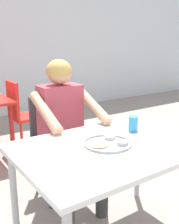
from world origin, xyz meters
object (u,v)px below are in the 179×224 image
object	(u,v)px
table_foreground	(116,154)
diner_foreground	(65,122)
chair_red_right	(22,112)
drinking_cup	(133,123)
chair_foreground	(54,139)
thali_tray	(108,143)

from	to	relation	value
table_foreground	diner_foreground	xyz separation A→B (m)	(-0.01, 0.62, 0.06)
diner_foreground	chair_red_right	size ratio (longest dim) A/B	1.36
drinking_cup	diner_foreground	size ratio (longest dim) A/B	0.09
chair_foreground	thali_tray	bearing A→B (deg)	-93.88
table_foreground	chair_foreground	bearing A→B (deg)	90.21
diner_foreground	chair_foreground	bearing A→B (deg)	88.04
thali_tray	diner_foreground	world-z (taller)	diner_foreground
drinking_cup	diner_foreground	distance (m)	0.57
thali_tray	chair_red_right	size ratio (longest dim) A/B	0.33
chair_red_right	table_foreground	bearing A→B (deg)	-93.46
table_foreground	chair_red_right	xyz separation A→B (m)	(0.12, 1.94, -0.15)
chair_red_right	diner_foreground	bearing A→B (deg)	-95.51
table_foreground	drinking_cup	world-z (taller)	drinking_cup
drinking_cup	thali_tray	bearing A→B (deg)	-162.11
chair_foreground	diner_foreground	size ratio (longest dim) A/B	0.73
drinking_cup	table_foreground	bearing A→B (deg)	-155.91
chair_foreground	chair_red_right	world-z (taller)	chair_red_right
table_foreground	drinking_cup	xyz separation A→B (m)	(0.24, 0.11, 0.13)
thali_tray	chair_foreground	bearing A→B (deg)	86.12
chair_foreground	chair_red_right	bearing A→B (deg)	83.78
drinking_cup	diner_foreground	bearing A→B (deg)	116.47
drinking_cup	chair_red_right	distance (m)	1.86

